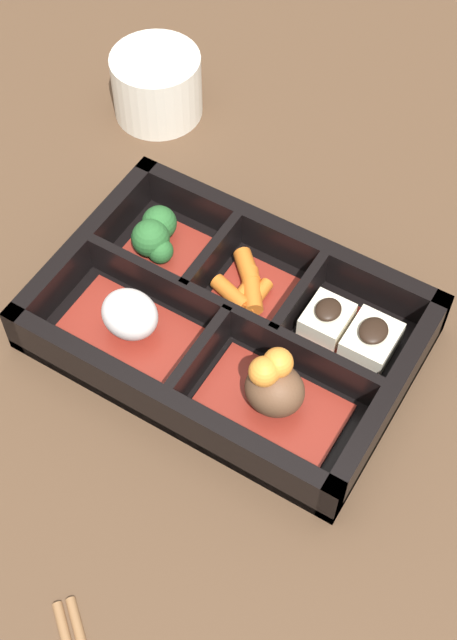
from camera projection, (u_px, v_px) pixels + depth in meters
ground_plane at (228, 338)px, 0.71m from camera, size 3.00×3.00×0.00m
bento_base at (228, 334)px, 0.71m from camera, size 0.29×0.19×0.01m
bento_rim at (229, 320)px, 0.70m from camera, size 0.29×0.19×0.04m
bowl_stew at (273, 388)px, 0.65m from camera, size 0.11×0.06×0.06m
bowl_rice at (131, 320)px, 0.69m from camera, size 0.11×0.06×0.05m
bowl_tofu at (350, 332)px, 0.69m from camera, size 0.07×0.06×0.03m
bowl_carrots at (249, 289)px, 0.72m from camera, size 0.06×0.06×0.02m
bowl_greens at (158, 238)px, 0.74m from camera, size 0.07×0.06×0.04m
tea_cup at (157, 84)px, 0.84m from camera, size 0.08×0.08×0.06m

